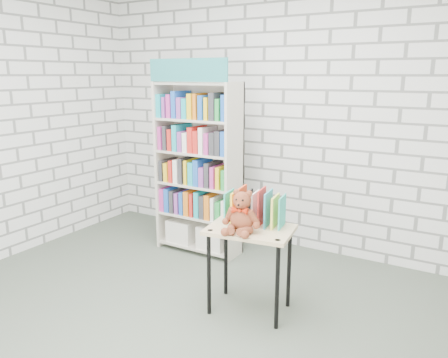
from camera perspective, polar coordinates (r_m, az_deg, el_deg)
The scene contains 6 objects.
ground at distance 3.47m, azimuth -6.91°, elevation -18.67°, with size 4.50×4.50×0.00m, color #495346.
room_shell at distance 2.94m, azimuth -7.92°, elevation 12.24°, with size 4.52×4.02×2.81m.
bookshelf at distance 4.52m, azimuth -3.34°, elevation 1.55°, with size 0.89×0.34×1.99m.
display_table at distance 3.41m, azimuth 3.42°, elevation -7.93°, with size 0.70×0.53×0.70m.
table_books at distance 3.43m, azimuth 4.05°, elevation -3.73°, with size 0.47×0.26×0.27m.
teddy_bear at distance 3.26m, azimuth 2.27°, elevation -4.76°, with size 0.29×0.28×0.32m.
Camera 1 is at (1.82, -2.31, 1.84)m, focal length 35.00 mm.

